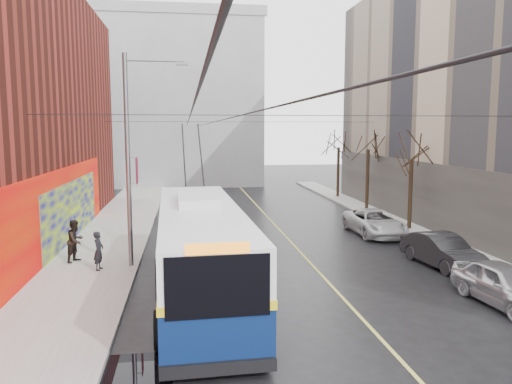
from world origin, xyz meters
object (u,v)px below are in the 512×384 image
tree_far (339,138)px  parked_car_a (505,285)px  parked_car_c (375,222)px  following_car (180,212)px  tree_near (412,146)px  pedestrian_a (99,251)px  tree_mid (368,138)px  parked_car_b (442,251)px  trolleybus (200,248)px  streetlight_pole (132,155)px  pedestrian_b (76,241)px

tree_far → parked_car_a: tree_far is taller
parked_car_c → following_car: (-10.92, 4.81, 0.07)m
tree_near → pedestrian_a: tree_near is taller
tree_near → tree_mid: (0.00, 7.00, 0.28)m
tree_mid → parked_car_b: (-2.02, -14.54, -4.54)m
trolleybus → pedestrian_a: bearing=139.2°
streetlight_pole → pedestrian_b: 4.69m
tree_far → pedestrian_a: (-16.53, -20.51, -4.19)m
tree_mid → parked_car_c: (-2.43, -7.78, -4.55)m
trolleybus → streetlight_pole: bearing=123.3°
tree_mid → following_car: (-13.36, -2.97, -4.48)m
parked_car_b → pedestrian_b: size_ratio=2.33×
parked_car_c → pedestrian_a: bearing=-159.3°
tree_mid → tree_near: bearing=-90.0°
pedestrian_a → pedestrian_b: 1.93m
parked_car_b → parked_car_c: 6.78m
tree_near → pedestrian_a: bearing=-158.5°
tree_near → parked_car_c: tree_near is taller
tree_near → tree_far: size_ratio=0.97×
tree_near → parked_car_b: 8.90m
parked_car_b → following_car: 16.20m
tree_near → pedestrian_a: 18.22m
parked_car_a → pedestrian_b: pedestrian_b is taller
trolleybus → parked_car_b: trolleybus is taller
tree_near → pedestrian_b: 18.85m
parked_car_a → parked_car_b: (0.30, 4.79, -0.01)m
trolleybus → pedestrian_a: trolleybus is taller
tree_mid → following_car: bearing=-167.5°
parked_car_a → parked_car_c: parked_car_a is taller
tree_mid → pedestrian_b: size_ratio=3.60×
streetlight_pole → parked_car_b: bearing=-6.7°
parked_car_c → parked_car_b: bearing=-87.9°
streetlight_pole → parked_car_a: streetlight_pole is taller
tree_far → pedestrian_b: size_ratio=3.54×
tree_far → following_car: (-13.36, -9.97, -4.37)m
tree_far → pedestrian_b: (-17.75, -19.02, -4.06)m
tree_far → parked_car_c: bearing=-99.3°
parked_car_a → pedestrian_a: pedestrian_a is taller
tree_near → parked_car_c: 4.98m
tree_far → parked_car_b: 22.09m
trolleybus → pedestrian_b: (-5.30, 4.76, -0.64)m
tree_near → pedestrian_a: size_ratio=3.99×
tree_near → parked_car_c: size_ratio=1.27×
parked_car_a → parked_car_c: size_ratio=0.84×
following_car → pedestrian_b: bearing=-113.1°
trolleybus → following_car: 13.87m
parked_car_c → pedestrian_b: size_ratio=2.72×
parked_car_b → pedestrian_a: size_ratio=2.70×
tree_far → parked_car_c: 15.62m
parked_car_c → pedestrian_b: 15.90m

